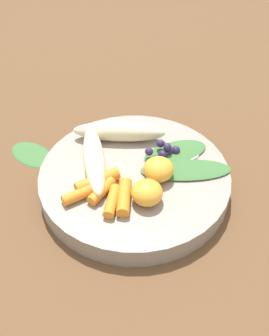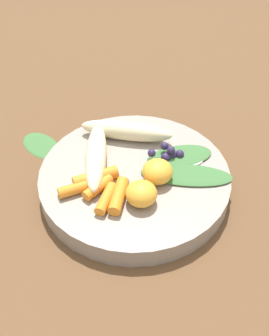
{
  "view_description": "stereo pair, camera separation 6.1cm",
  "coord_description": "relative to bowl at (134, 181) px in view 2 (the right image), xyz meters",
  "views": [
    {
      "loc": [
        0.42,
        -0.13,
        0.46
      ],
      "look_at": [
        0.0,
        0.0,
        0.04
      ],
      "focal_mm": 45.68,
      "sensor_mm": 36.0,
      "label": 1
    },
    {
      "loc": [
        0.44,
        -0.07,
        0.46
      ],
      "look_at": [
        0.0,
        0.0,
        0.04
      ],
      "focal_mm": 45.68,
      "sensor_mm": 36.0,
      "label": 2
    }
  ],
  "objects": [
    {
      "name": "carrot_front",
      "position": [
        0.01,
        -0.06,
        0.02
      ],
      "size": [
        0.03,
        0.07,
        0.02
      ],
      "primitive_type": "cylinder",
      "rotation": [
        0.0,
        1.57,
        4.94
      ],
      "color": "orange",
      "rests_on": "bowl"
    },
    {
      "name": "kale_leaf_right",
      "position": [
        -0.02,
        0.07,
        0.02
      ],
      "size": [
        0.06,
        0.1,
        0.01
      ],
      "primitive_type": "ellipsoid",
      "rotation": [
        0.0,
        0.0,
        7.95
      ],
      "color": "#3D7038",
      "rests_on": "bowl"
    },
    {
      "name": "orange_segment_far",
      "position": [
        0.06,
        -0.0,
        0.03
      ],
      "size": [
        0.04,
        0.04,
        0.03
      ],
      "primitive_type": "ellipsoid",
      "color": "#F4A833",
      "rests_on": "bowl"
    },
    {
      "name": "ground_plane",
      "position": [
        0.0,
        0.0,
        -0.02
      ],
      "size": [
        2.4,
        2.4,
        0.0
      ],
      "primitive_type": "plane",
      "color": "brown"
    },
    {
      "name": "carrot_mid_left",
      "position": [
        0.02,
        -0.08,
        0.02
      ],
      "size": [
        0.03,
        0.06,
        0.02
      ],
      "primitive_type": "cylinder",
      "rotation": [
        0.0,
        1.57,
        4.95
      ],
      "color": "orange",
      "rests_on": "bowl"
    },
    {
      "name": "carrot_small",
      "position": [
        0.05,
        -0.03,
        0.02
      ],
      "size": [
        0.06,
        0.04,
        0.02
      ],
      "primitive_type": "cylinder",
      "rotation": [
        0.0,
        1.57,
        5.92
      ],
      "color": "orange",
      "rests_on": "bowl"
    },
    {
      "name": "carrot_rear",
      "position": [
        0.05,
        -0.05,
        0.02
      ],
      "size": [
        0.05,
        0.04,
        0.02
      ],
      "primitive_type": "cylinder",
      "rotation": [
        0.0,
        1.57,
        5.82
      ],
      "color": "orange",
      "rests_on": "bowl"
    },
    {
      "name": "banana_peeled_left",
      "position": [
        -0.03,
        -0.05,
        0.03
      ],
      "size": [
        0.15,
        0.05,
        0.03
      ],
      "primitive_type": "ellipsoid",
      "rotation": [
        0.0,
        0.0,
        6.13
      ],
      "color": "beige",
      "rests_on": "bowl"
    },
    {
      "name": "blueberry_pile",
      "position": [
        -0.02,
        0.05,
        0.02
      ],
      "size": [
        0.04,
        0.06,
        0.02
      ],
      "color": "#2D234C",
      "rests_on": "bowl"
    },
    {
      "name": "orange_segment_near",
      "position": [
        0.02,
        0.03,
        0.03
      ],
      "size": [
        0.04,
        0.04,
        0.03
      ],
      "primitive_type": "ellipsoid",
      "color": "#F4A833",
      "rests_on": "bowl"
    },
    {
      "name": "carrot_mid_right",
      "position": [
        0.03,
        -0.06,
        0.02
      ],
      "size": [
        0.04,
        0.05,
        0.02
      ],
      "primitive_type": "cylinder",
      "rotation": [
        0.0,
        1.57,
        5.39
      ],
      "color": "orange",
      "rests_on": "bowl"
    },
    {
      "name": "kale_leaf_left",
      "position": [
        0.02,
        0.07,
        0.02
      ],
      "size": [
        0.08,
        0.14,
        0.01
      ],
      "primitive_type": "ellipsoid",
      "rotation": [
        0.0,
        0.0,
        7.59
      ],
      "color": "#3D7038",
      "rests_on": "bowl"
    },
    {
      "name": "banana_peeled_right",
      "position": [
        -0.08,
        0.0,
        0.03
      ],
      "size": [
        0.08,
        0.15,
        0.03
      ],
      "primitive_type": "ellipsoid",
      "rotation": [
        0.0,
        0.0,
        4.36
      ],
      "color": "beige",
      "rests_on": "bowl"
    },
    {
      "name": "bowl",
      "position": [
        0.0,
        0.0,
        0.0
      ],
      "size": [
        0.28,
        0.28,
        0.03
      ],
      "primitive_type": "cylinder",
      "color": "gray",
      "rests_on": "ground_plane"
    },
    {
      "name": "coconut_shred_patch",
      "position": [
        -0.02,
        0.09,
        0.02
      ],
      "size": [
        0.04,
        0.04,
        0.0
      ],
      "primitive_type": "cylinder",
      "color": "white",
      "rests_on": "bowl"
    },
    {
      "name": "kale_leaf_stray",
      "position": [
        -0.12,
        -0.14,
        -0.01
      ],
      "size": [
        0.1,
        0.09,
        0.01
      ],
      "primitive_type": "ellipsoid",
      "rotation": [
        0.0,
        0.0,
        3.75
      ],
      "color": "#3D7038",
      "rests_on": "ground_plane"
    }
  ]
}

